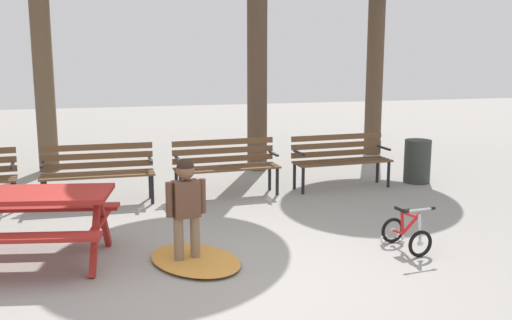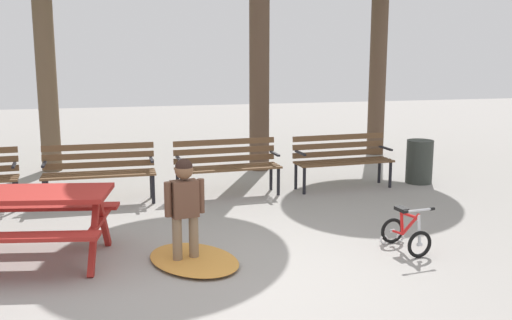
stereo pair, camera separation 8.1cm
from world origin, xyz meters
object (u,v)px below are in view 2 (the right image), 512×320
(picnic_table, at_px, (22,208))
(park_bench_far_right, at_px, (342,157))
(park_bench_left, at_px, (99,168))
(kids_bicycle, at_px, (405,233))
(park_bench_right, at_px, (227,162))
(trash_bin, at_px, (419,162))
(child_standing, at_px, (185,202))

(picnic_table, height_order, park_bench_far_right, park_bench_far_right)
(park_bench_left, relative_size, kids_bicycle, 2.70)
(park_bench_right, relative_size, trash_bin, 2.25)
(park_bench_right, height_order, park_bench_far_right, same)
(park_bench_left, xyz_separation_m, park_bench_far_right, (3.79, 0.07, 0.00))
(park_bench_right, relative_size, kids_bicycle, 2.74)
(kids_bicycle, bearing_deg, trash_bin, 58.90)
(picnic_table, relative_size, trash_bin, 2.77)
(child_standing, xyz_separation_m, kids_bicycle, (2.44, -0.14, -0.47))
(park_bench_right, relative_size, child_standing, 1.44)
(park_bench_left, relative_size, park_bench_far_right, 0.98)
(picnic_table, relative_size, park_bench_far_right, 1.23)
(picnic_table, bearing_deg, trash_bin, 22.37)
(child_standing, bearing_deg, park_bench_right, 70.87)
(picnic_table, height_order, park_bench_left, park_bench_left)
(park_bench_left, bearing_deg, kids_bicycle, -41.58)
(park_bench_right, xyz_separation_m, trash_bin, (3.29, 0.06, -0.15))
(park_bench_left, relative_size, trash_bin, 2.21)
(kids_bicycle, relative_size, trash_bin, 0.82)
(picnic_table, bearing_deg, kids_bicycle, -8.44)
(kids_bicycle, height_order, trash_bin, trash_bin)
(park_bench_left, distance_m, kids_bicycle, 4.49)
(picnic_table, distance_m, park_bench_far_right, 5.15)
(park_bench_left, distance_m, park_bench_far_right, 3.79)
(picnic_table, relative_size, park_bench_left, 1.25)
(park_bench_right, height_order, child_standing, child_standing)
(picnic_table, bearing_deg, park_bench_far_right, 28.19)
(park_bench_right, bearing_deg, child_standing, -109.13)
(park_bench_far_right, relative_size, child_standing, 1.44)
(park_bench_left, bearing_deg, picnic_table, -107.40)
(park_bench_right, bearing_deg, park_bench_far_right, 1.51)
(park_bench_left, height_order, trash_bin, park_bench_left)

